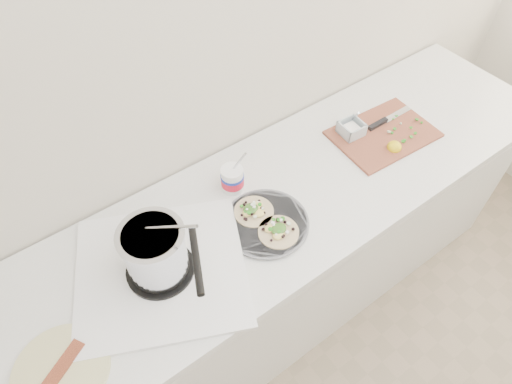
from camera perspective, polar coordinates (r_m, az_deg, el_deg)
counter at (r=2.07m, az=3.38°, el=-7.50°), size 2.44×0.66×0.90m
stove at (r=1.46m, az=-12.25°, el=-8.09°), size 0.70×0.68×0.26m
taco_plate at (r=1.59m, az=1.26°, el=-3.71°), size 0.30×0.30×0.04m
tub at (r=1.66m, az=-2.87°, el=1.94°), size 0.09×0.09×0.19m
cutboard at (r=1.97m, az=15.38°, el=7.35°), size 0.43×0.31×0.07m
bacon_plate at (r=1.47m, az=-23.19°, el=-19.83°), size 0.27×0.27×0.02m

